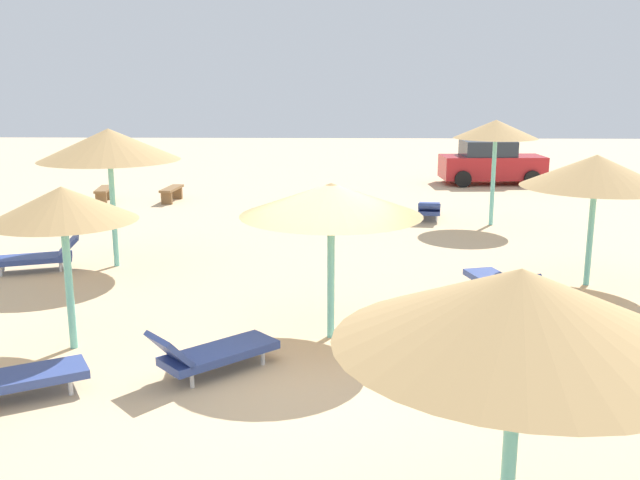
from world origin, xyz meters
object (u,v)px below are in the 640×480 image
Objects in this scene: bench_1 at (172,192)px; parasol_3 at (519,308)px; bench_0 at (104,192)px; parasol_0 at (109,145)px; lounger_5 at (429,208)px; parasol_5 at (496,130)px; lounger_1 at (212,352)px; parasol_4 at (596,171)px; parasol_1 at (331,200)px; lounger_4 at (501,282)px; lounger_0 at (38,257)px; parked_car at (491,163)px; parasol_2 at (62,205)px; lounger_2 at (7,377)px.

parasol_3 is at bearing -68.95° from bench_1.
bench_1 is at bearing 4.75° from bench_0.
parasol_0 reaches higher than lounger_5.
lounger_1 is (-6.18, -10.61, -2.39)m from parasol_5.
parasol_4 is 8.51m from lounger_1.
parasol_4 reaches higher than parasol_1.
lounger_5 is (-1.66, 0.88, -2.41)m from parasol_5.
parasol_0 is at bearing -143.71° from lounger_5.
lounger_5 is at bearing -13.53° from bench_0.
parasol_5 is at bearing 27.03° from parasol_0.
parasol_4 reaches higher than lounger_4.
lounger_5 is (9.29, 6.12, -0.01)m from lounger_0.
parasol_5 is 1.95× the size of bench_1.
lounger_0 is at bearing -80.85° from bench_0.
lounger_4 reaches higher than bench_0.
lounger_1 is 20.30m from parked_car.
lounger_1 is at bearing -66.30° from bench_0.
lounger_1 reaches higher than lounger_4.
lounger_1 is at bearing 127.48° from parasol_3.
parasol_2 is 1.29× the size of lounger_5.
parasol_3 is at bearing -57.45° from parasol_0.
parasol_2 is 13.54m from bench_1.
bench_0 is at bearing 109.94° from parasol_0.
parasol_5 is at bearing -15.61° from bench_0.
parasol_3 reaches higher than lounger_2.
parasol_1 is 1.60× the size of lounger_1.
parasol_1 is 7.76m from lounger_0.
parasol_5 is at bearing 59.77° from lounger_1.
parasol_0 is 10.51m from parasol_5.
lounger_5 is 7.98m from parked_car.
parasol_0 is 1.55× the size of lounger_0.
parasol_0 is at bearing 165.11° from lounger_4.
lounger_0 is at bearing 129.88° from parasol_3.
parasol_3 is at bearing -52.52° from lounger_1.
parasol_2 is at bearing 137.38° from parasol_3.
bench_0 is (-1.40, 8.69, 0.03)m from lounger_0.
parasol_1 is 10.16m from parasol_5.
lounger_1 is 0.94× the size of lounger_2.
parasol_1 is 0.70× the size of parked_car.
lounger_2 is 0.97× the size of lounger_5.
lounger_4 is (8.09, -2.15, -2.40)m from parasol_0.
lounger_4 is (7.42, 4.59, -0.01)m from lounger_2.
lounger_5 is (2.84, 9.97, -1.96)m from parasol_1.
parasol_1 is 1.00× the size of parasol_3.
lounger_0 is 9.82m from lounger_4.
bench_0 is at bearing 99.15° from lounger_0.
parked_car is (14.02, 4.66, 0.48)m from bench_0.
parasol_4 is at bearing 67.19° from parasol_3.
parasol_2 is at bearing -158.20° from parasol_4.
parasol_5 is (-0.69, 5.99, 0.39)m from parasol_4.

